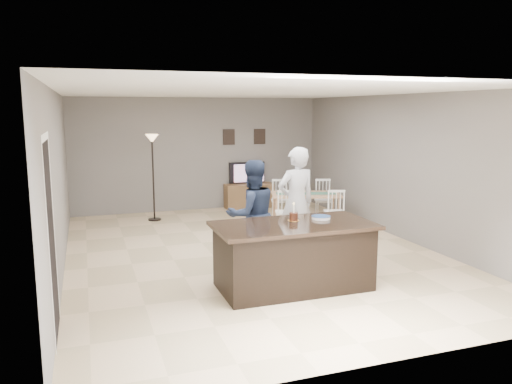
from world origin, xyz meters
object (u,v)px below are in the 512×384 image
object	(u,v)px
kitchen_island	(293,256)
television	(248,173)
man	(252,215)
plate_stack	(321,217)
tv_console	(249,196)
woman	(296,203)
floor_lamp	(152,154)
dining_table	(306,199)
birthday_cake	(294,216)

from	to	relation	value
kitchen_island	television	bearing A→B (deg)	77.99
man	plate_stack	distance (m)	1.14
man	tv_console	bearing A→B (deg)	-112.76
woman	plate_stack	xyz separation A→B (m)	(-0.15, -1.21, 0.01)
kitchen_island	floor_lamp	size ratio (longest dim) A/B	1.14
man	woman	bearing A→B (deg)	-163.65
television	man	world-z (taller)	man
dining_table	floor_lamp	distance (m)	3.45
television	birthday_cake	xyz separation A→B (m)	(-1.13, -5.47, 0.10)
man	birthday_cake	xyz separation A→B (m)	(0.33, -0.83, 0.12)
floor_lamp	tv_console	bearing A→B (deg)	15.48
plate_stack	floor_lamp	world-z (taller)	floor_lamp
television	plate_stack	distance (m)	5.55
woman	dining_table	size ratio (longest dim) A/B	0.94
television	woman	size ratio (longest dim) A/B	0.50
dining_table	floor_lamp	bearing A→B (deg)	170.23
dining_table	kitchen_island	bearing A→B (deg)	-100.09
tv_console	dining_table	size ratio (longest dim) A/B	0.62
birthday_cake	plate_stack	bearing A→B (deg)	-4.30
kitchen_island	dining_table	world-z (taller)	kitchen_island
television	plate_stack	bearing A→B (deg)	82.48
plate_stack	television	bearing A→B (deg)	82.48
man	plate_stack	size ratio (longest dim) A/B	6.25
plate_stack	dining_table	world-z (taller)	plate_stack
kitchen_island	plate_stack	world-z (taller)	plate_stack
kitchen_island	television	world-z (taller)	television
tv_console	floor_lamp	bearing A→B (deg)	-164.52
woman	birthday_cake	world-z (taller)	woman
television	floor_lamp	size ratio (longest dim) A/B	0.48
floor_lamp	television	bearing A→B (deg)	17.01
dining_table	tv_console	bearing A→B (deg)	121.14
kitchen_island	dining_table	xyz separation A→B (m)	(1.74, 3.40, 0.10)
tv_console	woman	bearing A→B (deg)	-97.75
television	plate_stack	world-z (taller)	television
man	floor_lamp	xyz separation A→B (m)	(-0.96, 3.90, 0.63)
kitchen_island	floor_lamp	bearing A→B (deg)	104.00
tv_console	floor_lamp	size ratio (longest dim) A/B	0.63
birthday_cake	plate_stack	distance (m)	0.41
television	floor_lamp	world-z (taller)	floor_lamp
tv_console	kitchen_island	bearing A→B (deg)	-102.16
plate_stack	woman	bearing A→B (deg)	82.86
woman	floor_lamp	xyz separation A→B (m)	(-1.85, 3.55, 0.56)
kitchen_island	tv_console	xyz separation A→B (m)	(1.20, 5.57, -0.15)
man	floor_lamp	world-z (taller)	floor_lamp
woman	man	size ratio (longest dim) A/B	1.09
kitchen_island	plate_stack	bearing A→B (deg)	16.38
plate_stack	man	bearing A→B (deg)	130.25
television	man	distance (m)	4.86
plate_stack	tv_console	bearing A→B (deg)	82.38
tv_console	dining_table	distance (m)	2.25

